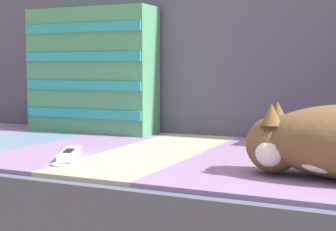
% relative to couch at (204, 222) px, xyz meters
% --- Properties ---
extents(couch, '(2.06, 0.89, 0.38)m').
position_rel_couch_xyz_m(couch, '(0.00, 0.00, 0.00)').
color(couch, gray).
rests_on(couch, ground_plane).
extents(sofa_backrest, '(2.02, 0.14, 0.55)m').
position_rel_couch_xyz_m(sofa_backrest, '(0.00, 0.38, 0.47)').
color(sofa_backrest, '#514C60').
rests_on(sofa_backrest, couch).
extents(throw_pillow_striped, '(0.46, 0.14, 0.42)m').
position_rel_couch_xyz_m(throw_pillow_striped, '(-0.50, 0.23, 0.40)').
color(throw_pillow_striped, '#4C9366').
rests_on(throw_pillow_striped, couch).
extents(game_remote_far, '(0.12, 0.20, 0.02)m').
position_rel_couch_xyz_m(game_remote_far, '(-0.27, -0.24, 0.20)').
color(game_remote_far, white).
rests_on(game_remote_far, couch).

